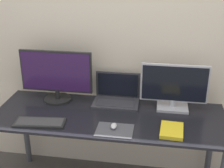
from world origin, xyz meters
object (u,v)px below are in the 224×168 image
at_px(monitor_left, 56,76).
at_px(mouse, 114,126).
at_px(laptop, 117,96).
at_px(monitor_right, 174,87).
at_px(keyboard, 40,122).
at_px(book, 172,130).

height_order(monitor_left, mouse, monitor_left).
bearing_deg(laptop, monitor_right, -5.61).
bearing_deg(keyboard, laptop, 41.34).
height_order(keyboard, mouse, mouse).
xyz_separation_m(laptop, mouse, (0.04, -0.42, -0.04)).
distance_m(monitor_right, keyboard, 1.03).
bearing_deg(book, mouse, -177.21).
bearing_deg(keyboard, monitor_left, 88.93).
bearing_deg(monitor_left, laptop, 5.19).
bearing_deg(book, monitor_left, 158.93).
bearing_deg(laptop, monitor_left, -174.81).
relative_size(monitor_left, monitor_right, 1.14).
bearing_deg(monitor_right, book, -91.72).
height_order(keyboard, book, book).
bearing_deg(monitor_left, mouse, -35.49).
bearing_deg(monitor_left, book, -21.07).
height_order(monitor_left, keyboard, monitor_left).
distance_m(laptop, keyboard, 0.65).
height_order(monitor_left, monitor_right, monitor_left).
distance_m(laptop, mouse, 0.42).
relative_size(keyboard, mouse, 5.55).
bearing_deg(keyboard, book, 2.06).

